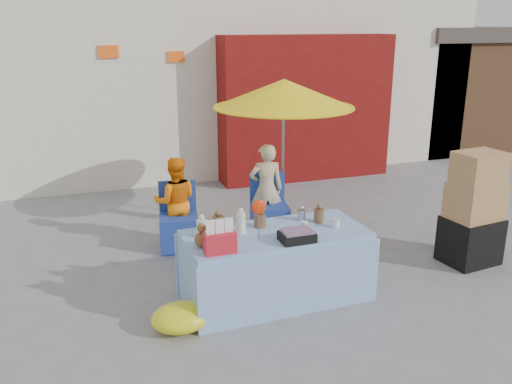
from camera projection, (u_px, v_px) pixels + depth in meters
name	position (u px, v px, depth m)	size (l,w,h in m)	color
ground	(276.00, 297.00, 5.80)	(80.00, 80.00, 0.00)	slate
backdrop	(175.00, 8.00, 11.80)	(14.00, 8.00, 7.80)	silver
market_table	(275.00, 264.00, 5.68)	(1.96, 0.96, 1.17)	#8BB2DE
chair_left	(179.00, 229.00, 6.98)	(0.56, 0.55, 0.85)	navy
chair_right	(270.00, 218.00, 7.37)	(0.56, 0.55, 0.85)	navy
vendor_orange	(176.00, 202.00, 7.00)	(0.57, 0.45, 1.18)	orange
vendor_beige	(266.00, 189.00, 7.38)	(0.46, 0.30, 1.27)	#C8B68D
umbrella	(284.00, 94.00, 7.23)	(1.90, 1.90, 2.09)	gray
box_stack	(474.00, 213.00, 6.45)	(0.68, 0.58, 1.38)	black
tarp_bundle	(181.00, 317.00, 5.14)	(0.58, 0.46, 0.26)	yellow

